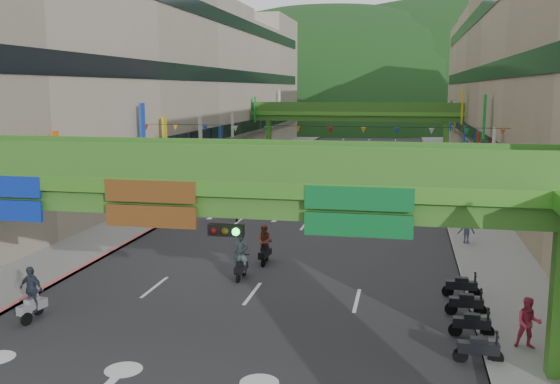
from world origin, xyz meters
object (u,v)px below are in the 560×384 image
car_yellow (391,157)px  car_silver (302,183)px  scooter_rider_near (241,258)px  scooter_rider_mid (265,244)px  pedestrian_red (528,327)px  overpass_near (229,204)px

car_yellow → car_silver: bearing=-105.8°
scooter_rider_near → car_yellow: scooter_rider_near is taller
scooter_rider_mid → pedestrian_red: bearing=-38.3°
overpass_near → car_silver: 34.93m
car_yellow → scooter_rider_mid: bearing=-94.3°
scooter_rider_mid → car_silver: bearing=94.8°
scooter_rider_near → pedestrian_red: 13.01m
overpass_near → car_yellow: overpass_near is taller
scooter_rider_near → car_silver: scooter_rider_near is taller
overpass_near → scooter_rider_near: size_ratio=13.07×
overpass_near → car_silver: bearing=95.6°
overpass_near → car_yellow: 56.42m
scooter_rider_mid → car_yellow: 45.09m
overpass_near → scooter_rider_mid: size_ratio=13.93×
scooter_rider_mid → pedestrian_red: size_ratio=1.15×
car_silver → car_yellow: bearing=74.1°
pedestrian_red → scooter_rider_mid: bearing=142.4°
scooter_rider_near → scooter_rider_mid: size_ratio=1.07×
scooter_rider_near → car_yellow: 47.86m
scooter_rider_mid → car_silver: (-1.94, 23.15, -0.38)m
car_silver → scooter_rider_mid: bearing=-83.1°
car_silver → pedestrian_red: bearing=-65.7°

